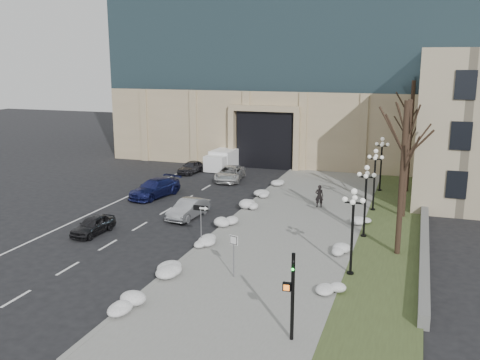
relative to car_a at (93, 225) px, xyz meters
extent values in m
plane|color=black|center=(8.57, -7.58, -0.61)|extent=(160.00, 160.00, 0.00)
cube|color=gray|center=(12.07, 6.42, -0.55)|extent=(9.00, 40.00, 0.12)
cube|color=gray|center=(7.57, 6.42, -0.54)|extent=(0.30, 40.00, 0.14)
cube|color=#3A4623|center=(18.57, 6.42, -0.56)|extent=(4.00, 40.00, 0.10)
cube|color=slate|center=(20.57, 8.42, -0.26)|extent=(0.50, 30.00, 0.70)
cube|color=tan|center=(6.57, 34.42, 3.39)|extent=(40.00, 20.00, 8.00)
cube|color=black|center=(4.57, 25.42, 2.39)|extent=(6.00, 2.50, 6.00)
cube|color=tan|center=(4.57, 24.02, 5.69)|extent=(7.50, 0.60, 0.60)
cube|color=tan|center=(1.07, 24.02, 2.39)|extent=(0.60, 0.60, 6.00)
cube|color=tan|center=(8.07, 24.02, 2.39)|extent=(0.60, 0.60, 6.00)
cube|color=black|center=(22.57, 11.42, 1.89)|extent=(1.40, 0.25, 2.00)
cube|color=black|center=(22.57, 11.42, 5.39)|extent=(1.40, 0.25, 2.00)
cube|color=black|center=(22.57, 11.42, 8.89)|extent=(1.40, 0.25, 2.00)
imported|color=black|center=(0.00, 0.00, 0.00)|extent=(1.62, 3.63, 1.22)
imported|color=#97999E|center=(4.41, 5.34, 0.07)|extent=(1.91, 4.27, 1.36)
imported|color=navy|center=(-0.71, 9.98, 0.14)|extent=(3.16, 5.47, 1.49)
imported|color=silver|center=(3.13, 17.78, 0.08)|extent=(2.94, 5.19, 1.37)
imported|color=#323136|center=(-1.68, 19.68, 0.02)|extent=(1.94, 3.84, 1.25)
imported|color=black|center=(12.89, 10.85, 0.38)|extent=(0.68, 0.49, 1.74)
cube|color=white|center=(0.69, 23.84, 0.38)|extent=(2.52, 5.10, 1.98)
cube|color=white|center=(0.48, 20.88, 0.29)|extent=(2.19, 1.73, 1.59)
cylinder|color=black|center=(-0.49, 21.14, -0.26)|extent=(0.30, 0.71, 0.69)
cylinder|color=black|center=(1.49, 21.01, -0.26)|extent=(0.30, 0.71, 0.69)
cylinder|color=black|center=(-0.20, 25.40, -0.26)|extent=(0.30, 0.71, 0.69)
cylinder|color=black|center=(1.78, 25.26, -0.26)|extent=(0.30, 0.71, 0.69)
cylinder|color=slate|center=(7.68, -0.06, 0.68)|extent=(0.06, 0.06, 2.58)
cube|color=black|center=(7.68, -0.06, 1.87)|extent=(0.94, 0.06, 0.32)
cube|color=white|center=(7.83, -0.08, 1.87)|extent=(0.45, 0.02, 0.12)
cone|color=white|center=(8.08, -0.08, 1.87)|extent=(0.22, 0.26, 0.26)
cylinder|color=slate|center=(11.16, -3.96, 0.56)|extent=(0.06, 0.06, 2.34)
cube|color=white|center=(11.16, -3.96, 1.52)|extent=(0.50, 0.19, 0.51)
cube|color=black|center=(11.15, -3.99, 1.52)|extent=(0.43, 0.14, 0.45)
cube|color=white|center=(11.15, -3.99, 1.52)|extent=(0.37, 0.12, 0.38)
cylinder|color=black|center=(15.50, -9.24, 1.30)|extent=(0.15, 0.15, 3.81)
cylinder|color=black|center=(15.50, -9.24, -0.56)|extent=(0.48, 0.48, 0.10)
imported|color=black|center=(15.50, -9.24, 2.54)|extent=(0.20, 0.87, 0.17)
sphere|color=#19E533|center=(15.52, -9.38, 2.59)|extent=(0.11, 0.11, 0.11)
cube|color=black|center=(15.27, -9.25, 1.78)|extent=(0.35, 0.21, 0.33)
cube|color=orange|center=(15.27, -9.36, 1.78)|extent=(0.24, 0.04, 0.24)
ellipsoid|color=white|center=(7.82, -9.00, -0.31)|extent=(1.10, 1.60, 0.36)
ellipsoid|color=white|center=(7.82, -4.75, -0.31)|extent=(1.10, 1.60, 0.36)
ellipsoid|color=white|center=(7.83, -0.06, -0.31)|extent=(1.10, 1.60, 0.36)
ellipsoid|color=white|center=(7.72, 4.24, -0.31)|extent=(1.10, 1.60, 0.36)
ellipsoid|color=white|center=(8.06, 8.76, -0.31)|extent=(1.10, 1.60, 0.36)
ellipsoid|color=white|center=(7.94, 12.67, -0.31)|extent=(1.10, 1.60, 0.36)
ellipsoid|color=white|center=(8.16, 17.04, -0.31)|extent=(1.10, 1.60, 0.36)
ellipsoid|color=white|center=(16.39, -4.05, -0.31)|extent=(1.10, 1.60, 0.36)
ellipsoid|color=white|center=(15.90, 1.49, -0.31)|extent=(1.10, 1.60, 0.36)
ellipsoid|color=white|center=(16.34, 7.52, -0.31)|extent=(1.10, 1.60, 0.36)
cylinder|color=black|center=(16.87, -1.58, -0.51)|extent=(0.36, 0.36, 0.20)
cylinder|color=black|center=(16.87, -1.58, 1.39)|extent=(0.14, 0.14, 4.00)
cylinder|color=black|center=(16.87, -1.58, 3.39)|extent=(0.10, 0.90, 0.10)
cylinder|color=black|center=(16.87, -1.58, 3.39)|extent=(0.90, 0.10, 0.10)
sphere|color=white|center=(16.87, -1.58, 3.99)|extent=(0.32, 0.32, 0.32)
sphere|color=white|center=(17.32, -1.58, 3.54)|extent=(0.28, 0.28, 0.28)
sphere|color=white|center=(16.42, -1.58, 3.54)|extent=(0.28, 0.28, 0.28)
sphere|color=white|center=(16.87, -1.13, 3.54)|extent=(0.28, 0.28, 0.28)
sphere|color=white|center=(16.87, -2.03, 3.54)|extent=(0.28, 0.28, 0.28)
cylinder|color=black|center=(16.87, 4.92, -0.51)|extent=(0.36, 0.36, 0.20)
cylinder|color=black|center=(16.87, 4.92, 1.39)|extent=(0.14, 0.14, 4.00)
cylinder|color=black|center=(16.87, 4.92, 3.39)|extent=(0.10, 0.90, 0.10)
cylinder|color=black|center=(16.87, 4.92, 3.39)|extent=(0.90, 0.10, 0.10)
sphere|color=white|center=(16.87, 4.92, 3.99)|extent=(0.32, 0.32, 0.32)
sphere|color=white|center=(17.32, 4.92, 3.54)|extent=(0.28, 0.28, 0.28)
sphere|color=white|center=(16.42, 4.92, 3.54)|extent=(0.28, 0.28, 0.28)
sphere|color=white|center=(16.87, 5.37, 3.54)|extent=(0.28, 0.28, 0.28)
sphere|color=white|center=(16.87, 4.47, 3.54)|extent=(0.28, 0.28, 0.28)
cylinder|color=black|center=(16.87, 11.42, -0.51)|extent=(0.36, 0.36, 0.20)
cylinder|color=black|center=(16.87, 11.42, 1.39)|extent=(0.14, 0.14, 4.00)
cylinder|color=black|center=(16.87, 11.42, 3.39)|extent=(0.10, 0.90, 0.10)
cylinder|color=black|center=(16.87, 11.42, 3.39)|extent=(0.90, 0.10, 0.10)
sphere|color=white|center=(16.87, 11.42, 3.99)|extent=(0.32, 0.32, 0.32)
sphere|color=white|center=(17.32, 11.42, 3.54)|extent=(0.28, 0.28, 0.28)
sphere|color=white|center=(16.42, 11.42, 3.54)|extent=(0.28, 0.28, 0.28)
sphere|color=white|center=(16.87, 11.87, 3.54)|extent=(0.28, 0.28, 0.28)
sphere|color=white|center=(16.87, 10.97, 3.54)|extent=(0.28, 0.28, 0.28)
cylinder|color=black|center=(16.87, 17.92, -0.51)|extent=(0.36, 0.36, 0.20)
cylinder|color=black|center=(16.87, 17.92, 1.39)|extent=(0.14, 0.14, 4.00)
cylinder|color=black|center=(16.87, 17.92, 3.39)|extent=(0.10, 0.90, 0.10)
cylinder|color=black|center=(16.87, 17.92, 3.39)|extent=(0.90, 0.10, 0.10)
sphere|color=white|center=(16.87, 17.92, 3.99)|extent=(0.32, 0.32, 0.32)
sphere|color=white|center=(17.32, 17.92, 3.54)|extent=(0.28, 0.28, 0.28)
sphere|color=white|center=(16.42, 17.92, 3.54)|extent=(0.28, 0.28, 0.28)
sphere|color=white|center=(16.87, 18.37, 3.54)|extent=(0.28, 0.28, 0.28)
sphere|color=white|center=(16.87, 17.47, 3.54)|extent=(0.28, 0.28, 0.28)
cylinder|color=black|center=(19.07, 2.42, 3.89)|extent=(0.32, 0.32, 9.00)
cylinder|color=black|center=(19.07, 10.42, 3.64)|extent=(0.32, 0.32, 8.50)
cylinder|color=black|center=(19.07, 18.42, 4.14)|extent=(0.32, 0.32, 9.50)
camera|label=1|loc=(19.85, -28.56, 10.60)|focal=40.00mm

